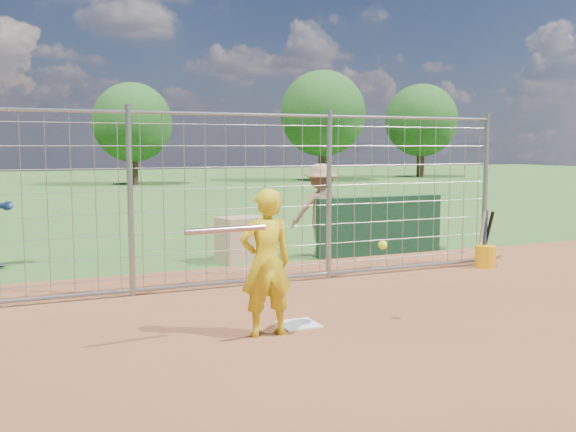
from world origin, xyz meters
name	(u,v)px	position (x,y,z in m)	size (l,w,h in m)	color
ground	(291,321)	(0.00, 0.00, 0.00)	(100.00, 100.00, 0.00)	#2D591E
infield_dirt	(451,420)	(0.00, -3.00, 0.01)	(18.00, 18.00, 0.00)	brown
home_plate	(298,324)	(0.00, -0.20, 0.01)	(0.43, 0.43, 0.02)	silver
dugout_wall	(380,226)	(3.40, 3.60, 0.55)	(2.60, 0.20, 1.10)	#11381E
batter	(266,263)	(-0.48, -0.43, 0.80)	(0.58, 0.38, 1.60)	gold
bystander_c	(321,210)	(2.28, 3.85, 0.86)	(1.12, 0.64, 1.73)	#936D50
equipment_bin	(242,239)	(0.75, 3.93, 0.40)	(0.80, 0.55, 0.80)	tan
equipment_in_play	(268,234)	(-0.55, -0.64, 1.15)	(2.36, 0.20, 0.37)	silver
bucket_with_bats	(485,253)	(4.34, 1.76, 0.25)	(0.34, 0.37, 0.98)	#F2A20C
backstop_fence	(236,201)	(0.00, 2.00, 1.26)	(9.08, 0.08, 2.60)	gray
tree_line	(134,115)	(3.13, 28.13, 3.71)	(44.66, 6.72, 6.48)	#3F2B19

